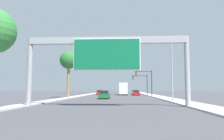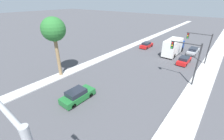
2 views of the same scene
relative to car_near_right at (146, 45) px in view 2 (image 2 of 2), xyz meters
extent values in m
cube|color=#B7B7B7|center=(14.75, -0.79, -0.60)|extent=(3.00, 120.00, 0.15)
cube|color=#B7B7B7|center=(-3.75, -0.79, -0.60)|extent=(2.00, 120.00, 0.15)
cube|color=red|center=(0.00, 0.05, -0.14)|extent=(1.75, 4.34, 0.71)
cube|color=#1E232D|center=(0.00, -0.16, 0.48)|extent=(1.54, 2.25, 0.54)
cylinder|color=black|center=(-0.76, 1.40, -0.35)|extent=(0.22, 0.64, 0.64)
cylinder|color=black|center=(0.76, 1.40, -0.35)|extent=(0.22, 0.64, 0.64)
cylinder|color=black|center=(-0.76, -1.29, -0.35)|extent=(0.22, 0.64, 0.64)
cylinder|color=black|center=(0.76, -1.29, -0.35)|extent=(0.22, 0.64, 0.64)
cube|color=#A5A8AD|center=(10.50, 2.36, -0.14)|extent=(1.75, 4.79, 0.71)
cube|color=#1E232D|center=(10.50, 2.12, 0.49)|extent=(1.54, 2.49, 0.55)
cylinder|color=black|center=(9.74, 3.84, -0.35)|extent=(0.22, 0.64, 0.64)
cylinder|color=black|center=(11.26, 3.84, -0.35)|extent=(0.22, 0.64, 0.64)
cylinder|color=black|center=(9.74, 0.87, -0.35)|extent=(0.22, 0.64, 0.64)
cylinder|color=black|center=(11.26, 0.87, -0.35)|extent=(0.22, 0.64, 0.64)
cube|color=red|center=(10.50, -4.88, -0.16)|extent=(1.74, 4.31, 0.68)
cube|color=#1E232D|center=(10.50, -5.10, 0.45)|extent=(1.53, 2.24, 0.53)
cylinder|color=black|center=(9.74, -3.55, -0.35)|extent=(0.22, 0.64, 0.64)
cylinder|color=black|center=(11.26, -3.55, -0.35)|extent=(0.22, 0.64, 0.64)
cylinder|color=black|center=(9.74, -6.22, -0.35)|extent=(0.22, 0.64, 0.64)
cylinder|color=black|center=(11.26, -6.22, -0.35)|extent=(0.22, 0.64, 0.64)
cube|color=#1E662D|center=(3.50, -25.36, -0.12)|extent=(1.84, 4.37, 0.76)
cube|color=#1E232D|center=(3.50, -25.58, 0.55)|extent=(1.62, 2.27, 0.57)
cylinder|color=black|center=(2.69, -24.01, -0.35)|extent=(0.22, 0.64, 0.64)
cylinder|color=black|center=(4.31, -24.01, -0.35)|extent=(0.22, 0.64, 0.64)
cylinder|color=black|center=(2.69, -26.72, -0.35)|extent=(0.22, 0.64, 0.64)
cylinder|color=black|center=(4.31, -26.72, -0.35)|extent=(0.22, 0.64, 0.64)
cube|color=navy|center=(7.00, 2.41, 0.68)|extent=(2.23, 2.35, 2.10)
cube|color=silver|center=(7.00, -1.79, 1.24)|extent=(2.42, 6.05, 3.23)
cylinder|color=black|center=(5.93, 2.29, -0.17)|extent=(0.28, 1.00, 1.00)
cylinder|color=black|center=(8.07, 2.29, -0.17)|extent=(0.28, 1.00, 1.00)
cylinder|color=black|center=(5.93, -3.30, -0.17)|extent=(0.28, 1.00, 1.00)
cylinder|color=black|center=(8.07, -3.30, -0.17)|extent=(0.28, 1.00, 1.00)
cylinder|color=#2D2D30|center=(13.75, -12.79, 2.46)|extent=(0.20, 0.20, 6.27)
cylinder|color=#2D2D30|center=(11.75, -12.79, 5.30)|extent=(4.00, 0.14, 0.14)
cube|color=black|center=(10.07, -12.79, 4.72)|extent=(0.35, 0.28, 1.05)
cylinder|color=red|center=(10.07, -12.95, 5.07)|extent=(0.22, 0.04, 0.22)
cylinder|color=yellow|center=(10.07, -12.95, 4.72)|extent=(0.22, 0.04, 0.22)
cylinder|color=green|center=(10.07, -12.95, 4.37)|extent=(0.22, 0.04, 0.22)
cylinder|color=#2D2D30|center=(13.75, -2.79, 2.24)|extent=(0.20, 0.20, 5.83)
cylinder|color=#2D2D30|center=(11.59, -2.79, 4.86)|extent=(4.31, 0.14, 0.14)
cube|color=black|center=(9.78, -2.79, 4.28)|extent=(0.35, 0.28, 1.05)
cylinder|color=red|center=(9.78, -2.95, 4.63)|extent=(0.22, 0.04, 0.22)
cylinder|color=yellow|center=(9.78, -2.95, 4.28)|extent=(0.22, 0.04, 0.22)
cylinder|color=green|center=(9.78, -2.95, 3.93)|extent=(0.22, 0.04, 0.22)
cylinder|color=#8C704C|center=(-3.86, -22.84, 3.08)|extent=(0.52, 0.52, 7.50)
sphere|color=#286B2D|center=(-3.86, -22.84, 6.83)|extent=(3.50, 3.50, 3.50)
cylinder|color=#9EA0A5|center=(12.65, -34.14, 8.60)|extent=(2.39, 0.12, 0.12)
camera|label=1|loc=(6.92, -65.28, 1.17)|focal=35.00mm
camera|label=2|loc=(16.34, -34.69, 10.83)|focal=24.00mm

